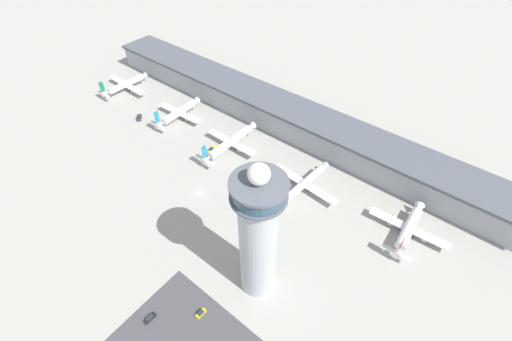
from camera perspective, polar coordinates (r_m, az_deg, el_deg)
The scene contains 12 objects.
ground_plane at distance 170.01m, azimuth -9.50°, elevation -3.75°, with size 1000.00×1000.00×0.00m, color #9E9B93.
terminal_building at distance 204.09m, azimuth 4.49°, elevation 9.25°, with size 272.11×25.00×16.06m.
control_tower at distance 114.77m, azimuth 0.40°, elevation -10.96°, with size 17.41×17.41×62.74m.
airplane_gate_alpha at distance 255.70m, azimuth -20.93°, elevation 13.23°, with size 36.18×34.61×13.35m.
airplane_gate_bravo at distance 217.14m, azimuth -12.77°, elevation 9.39°, with size 32.28×34.94×13.98m.
airplane_gate_charlie at distance 189.43m, azimuth -4.32°, elevation 4.74°, with size 33.18×40.80×14.18m.
airplane_gate_delta at distance 167.82m, azimuth 7.99°, elevation -2.22°, with size 37.04×38.15×11.96m.
airplane_gate_echo at distance 163.24m, azimuth 24.10°, elevation -8.81°, with size 35.10×32.65×13.49m.
service_truck_catering at distance 225.55m, azimuth -18.89°, elevation 8.35°, with size 6.23×6.03×2.59m.
service_truck_fuel at distance 191.04m, azimuth -7.33°, elevation 3.42°, with size 3.82×7.09×2.64m.
car_red_hatchback at distance 139.52m, azimuth -17.27°, elevation -22.45°, with size 1.86×4.77×1.48m.
car_navy_sedan at distance 136.36m, azimuth -9.17°, elevation -22.42°, with size 1.93×4.18×1.48m.
Camera 1 is at (92.03, -70.05, 124.61)m, focal length 24.00 mm.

